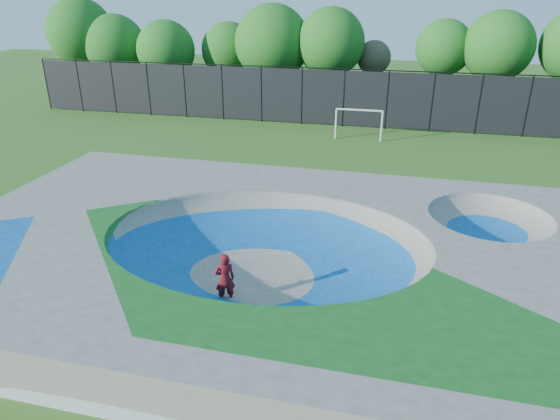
# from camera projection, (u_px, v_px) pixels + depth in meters

# --- Properties ---
(ground) EXTENTS (120.00, 120.00, 0.00)m
(ground) POSITION_uv_depth(u_px,v_px,m) (266.00, 274.00, 17.16)
(ground) COLOR #2F5918
(ground) RESTS_ON ground
(skate_deck) EXTENTS (22.00, 14.00, 1.50)m
(skate_deck) POSITION_uv_depth(u_px,v_px,m) (266.00, 255.00, 16.85)
(skate_deck) COLOR gray
(skate_deck) RESTS_ON ground
(skater) EXTENTS (0.75, 0.67, 1.71)m
(skater) POSITION_uv_depth(u_px,v_px,m) (225.00, 279.00, 15.24)
(skater) COLOR red
(skater) RESTS_ON ground
(skateboard) EXTENTS (0.80, 0.50, 0.05)m
(skateboard) POSITION_uv_depth(u_px,v_px,m) (226.00, 302.00, 15.58)
(skateboard) COLOR black
(skateboard) RESTS_ON ground
(soccer_goal) EXTENTS (3.06, 0.12, 2.02)m
(soccer_goal) POSITION_uv_depth(u_px,v_px,m) (359.00, 119.00, 32.00)
(soccer_goal) COLOR silver
(soccer_goal) RESTS_ON ground
(fence) EXTENTS (48.09, 0.09, 4.04)m
(fence) POSITION_uv_depth(u_px,v_px,m) (344.00, 97.00, 34.98)
(fence) COLOR black
(fence) RESTS_ON ground
(treeline) EXTENTS (52.85, 7.44, 8.52)m
(treeline) POSITION_uv_depth(u_px,v_px,m) (346.00, 45.00, 38.19)
(treeline) COLOR #4F3D27
(treeline) RESTS_ON ground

